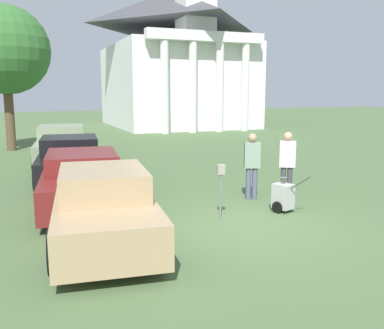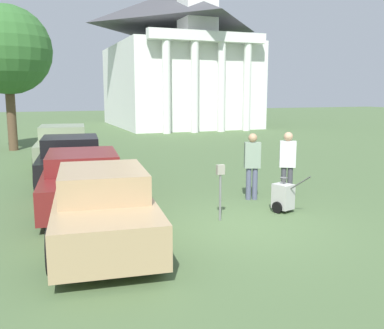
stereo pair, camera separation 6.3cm
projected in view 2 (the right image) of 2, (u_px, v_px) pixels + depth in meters
ground_plane at (241, 226)px, 9.25m from camera, size 120.00×120.00×0.00m
parked_car_tan at (103, 206)px, 8.30m from camera, size 2.32×4.90×1.45m
parked_car_maroon at (83, 178)px, 11.16m from camera, size 2.52×5.48×1.36m
parked_car_black at (71, 160)px, 14.01m from camera, size 2.47×4.89×1.45m
parked_car_sage at (63, 147)px, 16.82m from camera, size 2.41×4.88×1.59m
parking_meter at (220, 182)px, 9.53m from camera, size 0.18×0.09×1.27m
person_worker at (252, 162)px, 11.37m from camera, size 0.47×0.35×1.79m
person_supervisor at (287, 161)px, 11.41m from camera, size 0.47×0.40×1.82m
equipment_cart at (283, 196)px, 10.30m from camera, size 0.53×1.00×1.00m
church at (178, 54)px, 35.97m from camera, size 10.62×13.64×22.80m
shade_tree at (7, 50)px, 20.49m from camera, size 4.24×4.24×6.98m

